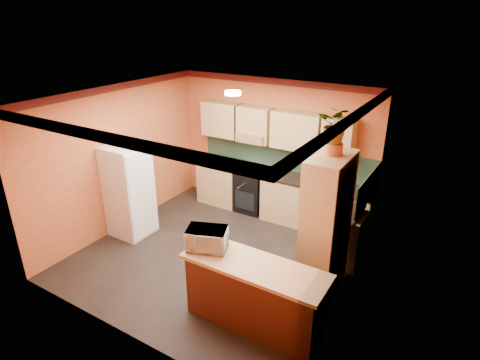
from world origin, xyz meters
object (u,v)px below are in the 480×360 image
object	(u,v)px
breakfast_bar	(254,296)
microwave	(207,239)
stove	(252,189)
pantry	(326,226)
base_cabinets_back	(279,197)
fridge	(129,191)

from	to	relation	value
breakfast_bar	microwave	distance (m)	0.97
breakfast_bar	microwave	bearing A→B (deg)	180.00
stove	microwave	distance (m)	3.09
pantry	breakfast_bar	world-z (taller)	pantry
base_cabinets_back	breakfast_bar	distance (m)	3.06
base_cabinets_back	pantry	world-z (taller)	pantry
base_cabinets_back	pantry	bearing A→B (deg)	-47.59
breakfast_bar	microwave	xyz separation A→B (m)	(-0.73, 0.00, 0.64)
pantry	stove	bearing A→B (deg)	142.10
stove	base_cabinets_back	bearing A→B (deg)	0.00
stove	fridge	size ratio (longest dim) A/B	0.54
stove	pantry	world-z (taller)	pantry
fridge	pantry	distance (m)	3.62
pantry	breakfast_bar	distance (m)	1.42
pantry	breakfast_bar	xyz separation A→B (m)	(-0.48, -1.19, -0.61)
base_cabinets_back	microwave	world-z (taller)	microwave
pantry	microwave	distance (m)	1.70
stove	fridge	bearing A→B (deg)	-126.05
breakfast_bar	stove	bearing A→B (deg)	120.32
microwave	stove	bearing A→B (deg)	86.58
stove	pantry	distance (m)	2.80
microwave	fridge	bearing A→B (deg)	137.65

